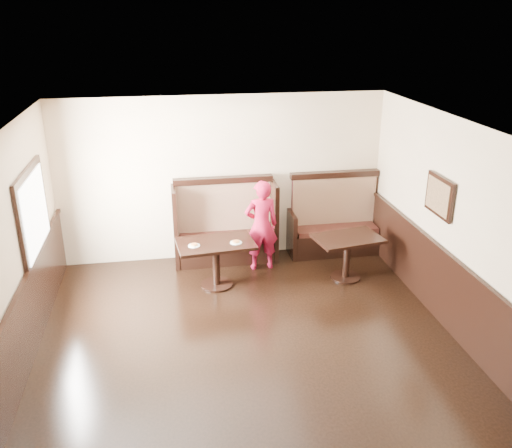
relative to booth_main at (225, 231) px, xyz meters
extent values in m
plane|color=black|center=(0.00, -3.30, -0.53)|extent=(7.00, 7.00, 0.00)
plane|color=beige|center=(0.00, 0.20, 0.87)|extent=(5.50, 0.00, 5.50)
plane|color=beige|center=(2.75, -3.30, 0.87)|extent=(0.00, 7.00, 7.00)
plane|color=white|center=(0.00, -3.30, 2.27)|extent=(7.00, 7.00, 0.00)
cube|color=black|center=(-2.72, -3.30, -0.03)|extent=(0.05, 6.90, 1.00)
cube|color=black|center=(2.72, -3.30, -0.03)|extent=(0.05, 6.90, 1.00)
cube|color=black|center=(-2.71, -1.40, 1.02)|extent=(0.05, 1.50, 1.20)
cube|color=white|center=(-2.69, -1.40, 1.02)|extent=(0.01, 1.30, 1.00)
cube|color=black|center=(2.71, -2.10, 1.17)|extent=(0.04, 0.70, 0.55)
cube|color=olive|center=(2.69, -2.10, 1.17)|extent=(0.01, 0.60, 0.45)
cube|color=black|center=(0.00, -0.08, -0.32)|extent=(1.60, 0.50, 0.42)
cube|color=black|center=(0.00, -0.08, -0.07)|extent=(1.54, 0.46, 0.09)
cube|color=#4D0F1E|center=(0.00, 0.13, 0.37)|extent=(1.60, 0.12, 0.92)
cube|color=black|center=(0.00, 0.13, 0.87)|extent=(1.68, 0.16, 0.10)
cube|color=black|center=(-0.84, 0.02, 0.15)|extent=(0.07, 0.72, 1.36)
cube|color=black|center=(0.84, 0.02, 0.15)|extent=(0.07, 0.72, 1.36)
cube|color=black|center=(1.95, -0.08, -0.32)|extent=(1.50, 0.50, 0.42)
cube|color=black|center=(1.95, -0.08, -0.07)|extent=(1.44, 0.46, 0.09)
cube|color=#4D0F1E|center=(1.95, 0.13, 0.37)|extent=(1.50, 0.12, 0.92)
cube|color=black|center=(1.95, 0.13, 0.87)|extent=(1.58, 0.16, 0.10)
cube|color=black|center=(1.16, 0.02, -0.13)|extent=(0.07, 0.72, 0.80)
cube|color=black|center=(2.74, 0.02, -0.13)|extent=(0.07, 0.72, 0.80)
cube|color=black|center=(-0.26, -0.95, 0.19)|extent=(1.23, 0.84, 0.05)
cylinder|color=black|center=(-0.26, -0.95, -0.18)|extent=(0.12, 0.12, 0.68)
cylinder|color=black|center=(-0.26, -0.95, -0.51)|extent=(0.51, 0.51, 0.03)
cube|color=black|center=(1.83, -1.05, 0.17)|extent=(1.13, 0.84, 0.05)
cylinder|color=black|center=(1.83, -1.05, -0.19)|extent=(0.11, 0.11, 0.66)
cylinder|color=black|center=(1.83, -1.05, -0.51)|extent=(0.49, 0.49, 0.03)
imported|color=#A41133|center=(0.55, -0.44, 0.24)|extent=(0.58, 0.40, 1.53)
cylinder|color=white|center=(-0.59, -1.03, 0.22)|extent=(0.18, 0.18, 0.01)
cylinder|color=tan|center=(-0.59, -1.03, 0.24)|extent=(0.11, 0.11, 0.01)
cylinder|color=#EABA54|center=(-0.59, -1.03, 0.25)|extent=(0.10, 0.10, 0.01)
cylinder|color=white|center=(0.05, -1.03, 0.22)|extent=(0.18, 0.18, 0.01)
cylinder|color=tan|center=(0.05, -1.03, 0.24)|extent=(0.11, 0.11, 0.01)
cylinder|color=#EABA54|center=(0.05, -1.03, 0.25)|extent=(0.10, 0.10, 0.01)
camera|label=1|loc=(-0.94, -8.54, 3.54)|focal=38.00mm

